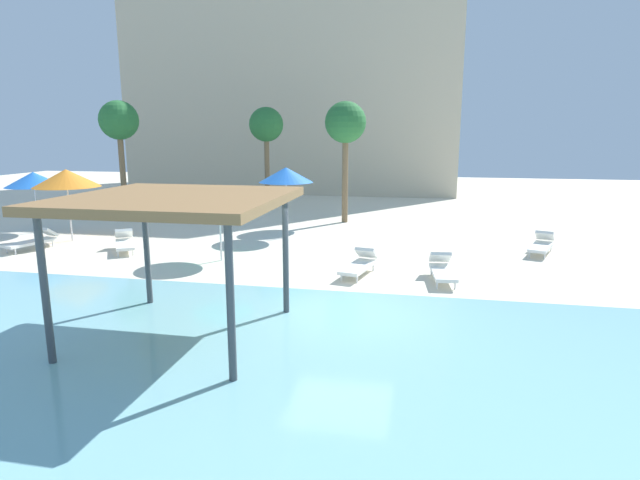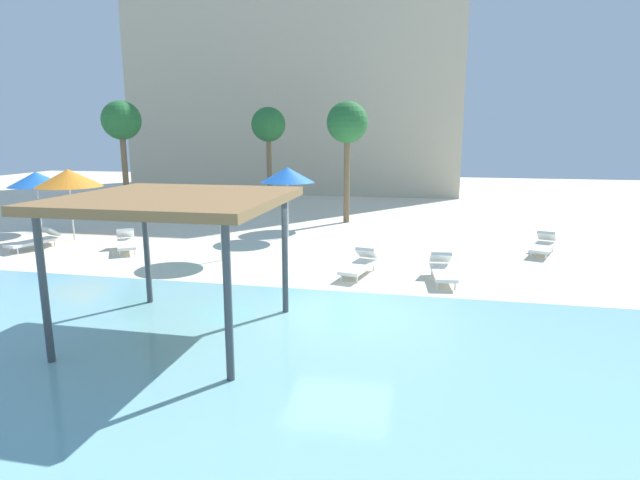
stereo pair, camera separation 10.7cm
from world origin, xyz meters
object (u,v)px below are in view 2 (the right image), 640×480
object	(u,v)px
beach_umbrella_blue_2	(287,175)
palm_tree_2	(268,127)
palm_tree_1	(347,125)
beach_umbrella_blue_1	(36,179)
lounge_chair_5	(36,240)
lounge_chair_6	(543,245)
lounge_chair_4	(360,264)
beach_umbrella_teal_0	(220,195)
palm_tree_0	(121,123)
lounge_chair_1	(443,269)
shade_pavilion	(176,204)
lounge_chair_3	(126,242)
beach_umbrella_orange_3	(69,178)

from	to	relation	value
beach_umbrella_blue_2	palm_tree_2	world-z (taller)	palm_tree_2
beach_umbrella_blue_2	palm_tree_1	size ratio (longest dim) A/B	0.51
beach_umbrella_blue_1	palm_tree_1	distance (m)	13.62
lounge_chair_5	lounge_chair_6	bearing A→B (deg)	114.50
lounge_chair_4	lounge_chair_5	size ratio (longest dim) A/B	1.00
beach_umbrella_teal_0	palm_tree_2	size ratio (longest dim) A/B	0.44
lounge_chair_6	palm_tree_0	world-z (taller)	palm_tree_0
beach_umbrella_teal_0	palm_tree_2	world-z (taller)	palm_tree_2
beach_umbrella_teal_0	lounge_chair_1	xyz separation A→B (m)	(7.13, -0.98, -1.86)
shade_pavilion	palm_tree_1	distance (m)	14.79
beach_umbrella_blue_1	lounge_chair_3	distance (m)	6.41
palm_tree_2	lounge_chair_4	bearing A→B (deg)	-62.47
lounge_chair_6	beach_umbrella_teal_0	bearing A→B (deg)	-53.35
beach_umbrella_teal_0	palm_tree_2	bearing A→B (deg)	100.01
beach_umbrella_blue_2	lounge_chair_6	world-z (taller)	beach_umbrella_blue_2
palm_tree_1	palm_tree_2	size ratio (longest dim) A/B	1.00
lounge_chair_5	lounge_chair_6	distance (m)	18.25
shade_pavilion	beach_umbrella_orange_3	bearing A→B (deg)	136.65
lounge_chair_5	beach_umbrella_blue_2	bearing A→B (deg)	129.95
shade_pavilion	beach_umbrella_blue_2	distance (m)	10.52
lounge_chair_4	lounge_chair_5	world-z (taller)	same
lounge_chair_6	palm_tree_1	xyz separation A→B (m)	(-7.79, 5.13, 4.20)
lounge_chair_6	lounge_chair_1	bearing A→B (deg)	-20.31
lounge_chair_1	palm_tree_0	bearing A→B (deg)	-124.95
lounge_chair_3	palm_tree_2	size ratio (longest dim) A/B	0.34
palm_tree_2	palm_tree_1	bearing A→B (deg)	-39.33
beach_umbrella_blue_1	lounge_chair_1	xyz separation A→B (m)	(16.65, -4.14, -1.93)
beach_umbrella_teal_0	lounge_chair_3	distance (m)	4.41
lounge_chair_1	lounge_chair_6	xyz separation A→B (m)	(3.54, 4.15, 0.00)
lounge_chair_5	lounge_chair_6	xyz separation A→B (m)	(18.03, 2.88, 0.00)
beach_umbrella_blue_1	palm_tree_2	bearing A→B (deg)	51.82
lounge_chair_3	lounge_chair_4	bearing A→B (deg)	47.44
beach_umbrella_blue_1	palm_tree_1	bearing A→B (deg)	22.55
lounge_chair_3	palm_tree_1	xyz separation A→B (m)	(6.82, 7.65, 4.20)
lounge_chair_1	beach_umbrella_blue_2	bearing A→B (deg)	-136.10
lounge_chair_3	palm_tree_1	bearing A→B (deg)	105.49
lounge_chair_1	lounge_chair_4	distance (m)	2.40
lounge_chair_4	beach_umbrella_blue_1	bearing A→B (deg)	-92.77
lounge_chair_1	lounge_chair_3	bearing A→B (deg)	-103.87
beach_umbrella_blue_2	beach_umbrella_orange_3	world-z (taller)	beach_umbrella_blue_2
palm_tree_1	lounge_chair_1	bearing A→B (deg)	-65.41
palm_tree_1	beach_umbrella_blue_1	bearing A→B (deg)	-157.45
beach_umbrella_blue_2	palm_tree_1	bearing A→B (deg)	67.12
beach_umbrella_blue_1	beach_umbrella_blue_2	world-z (taller)	beach_umbrella_blue_2
beach_umbrella_teal_0	palm_tree_0	size ratio (longest dim) A/B	0.43
beach_umbrella_blue_2	lounge_chair_1	xyz separation A→B (m)	(6.00, -5.15, -2.20)
lounge_chair_3	palm_tree_0	size ratio (longest dim) A/B	0.33
lounge_chair_4	lounge_chair_1	bearing A→B (deg)	99.46
beach_umbrella_teal_0	lounge_chair_5	xyz separation A→B (m)	(-7.36, 0.29, -1.86)
shade_pavilion	lounge_chair_6	bearing A→B (deg)	46.71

